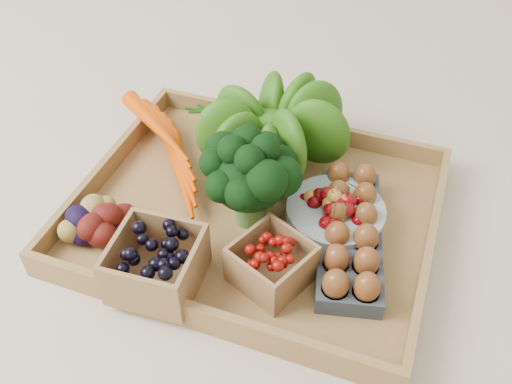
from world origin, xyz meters
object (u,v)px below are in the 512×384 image
(broccoli, at_px, (249,192))
(cherry_bowl, at_px, (335,217))
(tray, at_px, (256,216))
(egg_carton, at_px, (349,238))

(broccoli, xyz_separation_m, cherry_bowl, (0.13, 0.03, -0.04))
(tray, xyz_separation_m, cherry_bowl, (0.12, 0.01, 0.03))
(tray, distance_m, broccoli, 0.07)
(broccoli, height_order, egg_carton, broccoli)
(tray, bearing_deg, broccoli, -104.66)
(broccoli, height_order, cherry_bowl, broccoli)
(tray, distance_m, cherry_bowl, 0.13)
(tray, height_order, egg_carton, egg_carton)
(broccoli, bearing_deg, tray, 75.34)
(cherry_bowl, height_order, egg_carton, cherry_bowl)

